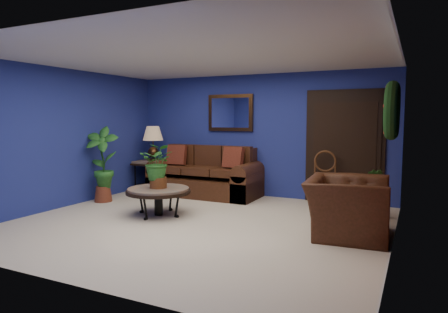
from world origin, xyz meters
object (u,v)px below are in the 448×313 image
at_px(armchair, 347,207).
at_px(side_chair, 324,175).
at_px(sofa, 206,179).
at_px(end_table, 154,168).
at_px(coffee_table, 158,191).
at_px(table_lamp, 153,139).

bearing_deg(armchair, side_chair, 17.11).
bearing_deg(side_chair, armchair, -74.99).
relative_size(sofa, side_chair, 2.25).
bearing_deg(end_table, coffee_table, -52.13).
relative_size(sofa, armchair, 1.88).
height_order(side_chair, armchair, side_chair).
bearing_deg(side_chair, end_table, 174.69).
relative_size(sofa, table_lamp, 3.09).
xyz_separation_m(coffee_table, end_table, (-1.45, 1.87, 0.11)).
relative_size(sofa, coffee_table, 2.14).
bearing_deg(end_table, armchair, -20.55).
xyz_separation_m(sofa, coffee_table, (0.13, -1.90, 0.06)).
height_order(sofa, side_chair, sofa).
height_order(table_lamp, armchair, table_lamp).
distance_m(table_lamp, side_chair, 3.81).
distance_m(sofa, coffee_table, 1.91).
xyz_separation_m(end_table, armchair, (4.45, -1.67, -0.11)).
height_order(table_lamp, side_chair, table_lamp).
distance_m(coffee_table, table_lamp, 2.48).
relative_size(coffee_table, end_table, 1.47).
xyz_separation_m(coffee_table, table_lamp, (-1.45, 1.87, 0.74)).
bearing_deg(armchair, table_lamp, 65.10).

